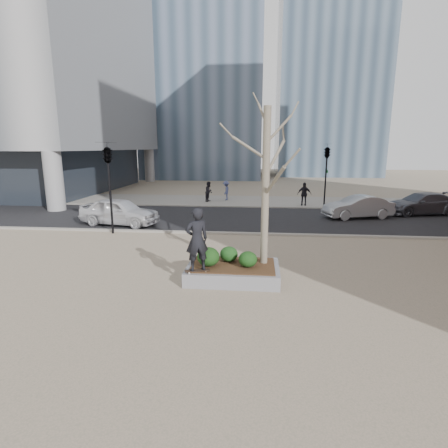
# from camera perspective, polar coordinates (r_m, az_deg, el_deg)

# --- Properties ---
(ground) EXTENTS (120.00, 120.00, 0.00)m
(ground) POSITION_cam_1_polar(r_m,az_deg,el_deg) (11.82, -3.42, -8.69)
(ground) COLOR gray
(ground) RESTS_ON ground
(street) EXTENTS (60.00, 8.00, 0.02)m
(street) POSITION_cam_1_polar(r_m,az_deg,el_deg) (21.38, 0.80, 0.98)
(street) COLOR black
(street) RESTS_ON ground
(far_sidewalk) EXTENTS (60.00, 6.00, 0.02)m
(far_sidewalk) POSITION_cam_1_polar(r_m,az_deg,el_deg) (28.26, 2.02, 3.79)
(far_sidewalk) COLOR gray
(far_sidewalk) RESTS_ON ground
(planter) EXTENTS (3.00, 2.00, 0.45)m
(planter) POSITION_cam_1_polar(r_m,az_deg,el_deg) (11.63, 1.49, -7.84)
(planter) COLOR gray
(planter) RESTS_ON ground
(planter_mulch) EXTENTS (2.70, 1.70, 0.04)m
(planter_mulch) POSITION_cam_1_polar(r_m,az_deg,el_deg) (11.55, 1.49, -6.70)
(planter_mulch) COLOR #382314
(planter_mulch) RESTS_ON planter
(sycamore_tree) EXTENTS (2.80, 2.80, 6.60)m
(sycamore_tree) POSITION_cam_1_polar(r_m,az_deg,el_deg) (11.19, 6.90, 9.97)
(sycamore_tree) COLOR gray
(sycamore_tree) RESTS_ON planter_mulch
(shrub_left) EXTENTS (0.73, 0.73, 0.62)m
(shrub_left) POSITION_cam_1_polar(r_m,az_deg,el_deg) (11.31, -2.58, -5.36)
(shrub_left) COLOR #183E13
(shrub_left) RESTS_ON planter_mulch
(shrub_middle) EXTENTS (0.60, 0.60, 0.51)m
(shrub_middle) POSITION_cam_1_polar(r_m,az_deg,el_deg) (11.75, 0.79, -4.93)
(shrub_middle) COLOR #133E16
(shrub_middle) RESTS_ON planter_mulch
(shrub_right) EXTENTS (0.60, 0.60, 0.51)m
(shrub_right) POSITION_cam_1_polar(r_m,az_deg,el_deg) (11.25, 3.91, -5.77)
(shrub_right) COLOR #153511
(shrub_right) RESTS_ON planter_mulch
(skateboard) EXTENTS (0.80, 0.42, 0.08)m
(skateboard) POSITION_cam_1_polar(r_m,az_deg,el_deg) (10.97, -4.37, -7.69)
(skateboard) COLOR black
(skateboard) RESTS_ON planter
(skateboarder) EXTENTS (0.85, 0.74, 1.97)m
(skateboarder) POSITION_cam_1_polar(r_m,az_deg,el_deg) (10.66, -4.46, -2.53)
(skateboarder) COLOR black
(skateboarder) RESTS_ON skateboard
(police_car) EXTENTS (4.66, 2.55, 1.50)m
(police_car) POSITION_cam_1_polar(r_m,az_deg,el_deg) (20.24, -16.73, 1.99)
(police_car) COLOR silver
(police_car) RESTS_ON street
(car_silver) EXTENTS (4.36, 2.50, 1.36)m
(car_silver) POSITION_cam_1_polar(r_m,az_deg,el_deg) (22.78, 21.04, 2.62)
(car_silver) COLOR #ABAEB3
(car_silver) RESTS_ON street
(car_third) EXTENTS (5.08, 2.96, 1.38)m
(car_third) POSITION_cam_1_polar(r_m,az_deg,el_deg) (25.81, 29.50, 2.93)
(car_third) COLOR #51535D
(car_third) RESTS_ON street
(pedestrian_a) EXTENTS (0.80, 0.91, 1.59)m
(pedestrian_a) POSITION_cam_1_polar(r_m,az_deg,el_deg) (27.78, -2.46, 5.31)
(pedestrian_a) COLOR black
(pedestrian_a) RESTS_ON far_sidewalk
(pedestrian_b) EXTENTS (0.62, 1.03, 1.56)m
(pedestrian_b) POSITION_cam_1_polar(r_m,az_deg,el_deg) (28.57, 0.34, 5.49)
(pedestrian_b) COLOR #464F7E
(pedestrian_b) RESTS_ON far_sidewalk
(pedestrian_c) EXTENTS (1.03, 0.49, 1.71)m
(pedestrian_c) POSITION_cam_1_polar(r_m,az_deg,el_deg) (26.47, 12.98, 4.78)
(pedestrian_c) COLOR black
(pedestrian_c) RESTS_ON far_sidewalk
(traffic_light_near) EXTENTS (0.60, 2.48, 4.50)m
(traffic_light_near) POSITION_cam_1_polar(r_m,az_deg,el_deg) (18.13, -18.12, 5.47)
(traffic_light_near) COLOR black
(traffic_light_near) RESTS_ON ground
(traffic_light_far) EXTENTS (0.60, 2.48, 4.50)m
(traffic_light_far) POSITION_cam_1_polar(r_m,az_deg,el_deg) (25.99, 16.28, 7.51)
(traffic_light_far) COLOR black
(traffic_light_far) RESTS_ON ground
(building_glass_a) EXTENTS (16.00, 16.00, 45.00)m
(building_glass_a) POSITION_cam_1_polar(r_m,az_deg,el_deg) (56.48, -2.96, 31.26)
(building_glass_a) COLOR slate
(building_glass_a) RESTS_ON ground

